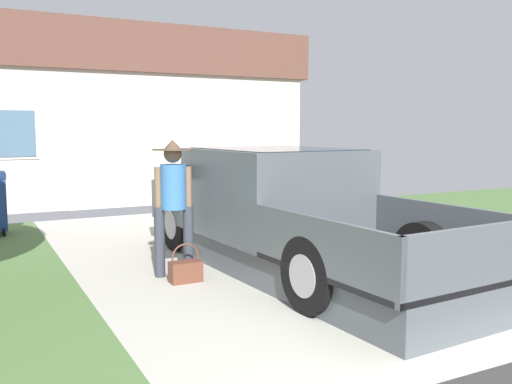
{
  "coord_description": "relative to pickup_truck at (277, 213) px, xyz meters",
  "views": [
    {
      "loc": [
        -3.7,
        -2.83,
        1.86
      ],
      "look_at": [
        -0.4,
        3.52,
        1.04
      ],
      "focal_mm": 38.93,
      "sensor_mm": 36.0,
      "label": 1
    }
  ],
  "objects": [
    {
      "name": "handbag",
      "position": [
        -1.43,
        -0.25,
        -0.57
      ],
      "size": [
        0.39,
        0.21,
        0.48
      ],
      "color": "brown",
      "rests_on": "ground"
    },
    {
      "name": "pickup_truck",
      "position": [
        0.0,
        0.0,
        0.0
      ],
      "size": [
        2.24,
        5.69,
        1.6
      ],
      "rotation": [
        0.0,
        0.0,
        0.06
      ],
      "color": "#4D5358",
      "rests_on": "ground"
    },
    {
      "name": "house_with_garage",
      "position": [
        -0.51,
        9.16,
        1.51
      ],
      "size": [
        10.35,
        5.28,
        4.37
      ],
      "color": "beige",
      "rests_on": "ground"
    },
    {
      "name": "person_with_hat",
      "position": [
        -1.45,
        0.08,
        0.33
      ],
      "size": [
        0.51,
        0.51,
        1.73
      ],
      "rotation": [
        0.0,
        0.0,
        -0.26
      ],
      "color": "#333842",
      "rests_on": "ground"
    }
  ]
}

